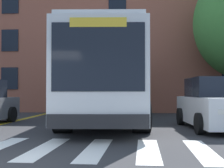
{
  "coord_description": "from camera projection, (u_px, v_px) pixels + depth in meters",
  "views": [
    {
      "loc": [
        2.75,
        -4.94,
        1.28
      ],
      "look_at": [
        1.78,
        7.36,
        1.61
      ],
      "focal_mm": 50.0,
      "sensor_mm": 36.0,
      "label": 1
    }
  ],
  "objects": [
    {
      "name": "crosswalk",
      "position": [
        20.0,
        148.0,
        7.17
      ],
      "size": [
        11.09,
        3.15,
        0.01
      ],
      "color": "white",
      "rests_on": "ground"
    },
    {
      "name": "lane_line_yellow_inner",
      "position": [
        56.0,
        111.0,
        21.35
      ],
      "size": [
        0.12,
        36.0,
        0.01
      ],
      "primitive_type": "cube",
      "color": "gold",
      "rests_on": "ground"
    },
    {
      "name": "lane_line_yellow_outer",
      "position": [
        59.0,
        111.0,
        21.34
      ],
      "size": [
        0.12,
        36.0,
        0.01
      ],
      "primitive_type": "cube",
      "color": "gold",
      "rests_on": "ground"
    },
    {
      "name": "city_bus",
      "position": [
        106.0,
        79.0,
        13.39
      ],
      "size": [
        3.56,
        11.5,
        3.42
      ],
      "color": "white",
      "rests_on": "ground"
    },
    {
      "name": "car_white_far_lane",
      "position": [
        215.0,
        105.0,
        10.86
      ],
      "size": [
        2.28,
        4.63,
        1.8
      ],
      "color": "white",
      "rests_on": "ground"
    },
    {
      "name": "building_facade",
      "position": [
        120.0,
        50.0,
        22.69
      ],
      "size": [
        34.55,
        6.69,
        8.69
      ],
      "color": "#9E5642",
      "rests_on": "ground"
    }
  ]
}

